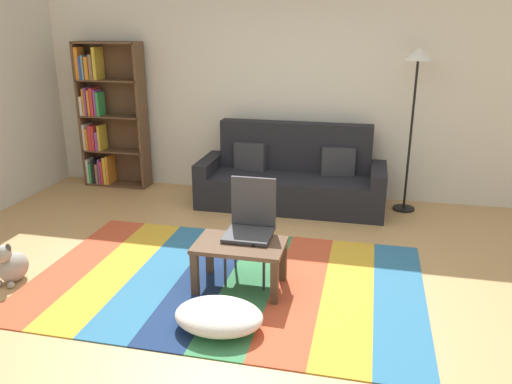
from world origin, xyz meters
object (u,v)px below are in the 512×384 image
Objects in this scene: standing_lamp at (416,76)px; dog at (11,265)px; bookshelf at (106,118)px; couch at (292,179)px; coffee_table at (240,251)px; folding_chair at (251,220)px; pouf at (219,316)px; tv_remote at (253,242)px.

dog is at bearing -142.52° from standing_lamp.
bookshelf is 2.95m from dog.
couch is at bearing -6.21° from bookshelf.
standing_lamp is at bearing 57.59° from coffee_table.
bookshelf is at bearing -169.86° from folding_chair.
tv_remote is (0.11, 0.67, 0.32)m from pouf.
couch is at bearing 139.44° from folding_chair.
dog is 2.65× the size of tv_remote.
bookshelf is at bearing 117.01° from tv_remote.
standing_lamp is at bearing 39.20° from tv_remote.
couch is 5.69× the size of dog.
dog is at bearing -129.66° from couch.
standing_lamp is at bearing 5.62° from couch.
coffee_table is 0.69m from pouf.
standing_lamp is (1.47, 2.96, 1.49)m from pouf.
standing_lamp reaches higher than pouf.
standing_lamp is (1.47, 2.31, 1.26)m from coffee_table.
standing_lamp reaches higher than folding_chair.
dog is 0.44× the size of folding_chair.
folding_chair reaches higher than coffee_table.
couch reaches higher than tv_remote.
coffee_table is 0.39× the size of standing_lamp.
coffee_table is at bearing -92.56° from couch.
couch is 2.18m from coffee_table.
tv_remote is at bearing -21.08° from folding_chair.
tv_remote reaches higher than dog.
pouf is 2.02m from dog.
folding_chair is (2.03, 0.58, 0.37)m from dog.
bookshelf is 1.01× the size of standing_lamp.
bookshelf is (-2.62, 0.28, 0.60)m from couch.
tv_remote is 0.17× the size of folding_chair.
bookshelf is 12.94× the size of tv_remote.
folding_chair is at bearing -40.96° from bookshelf.
pouf is at bearing -89.73° from coffee_table.
coffee_table is at bearing -44.35° from bookshelf.
couch is 2.70m from bookshelf.
standing_lamp reaches higher than tv_remote.
pouf is 4.46× the size of tv_remote.
coffee_table is at bearing -122.41° from standing_lamp.
bookshelf is at bearing 135.65° from coffee_table.
couch is 1.95m from folding_chair.
bookshelf is at bearing 129.04° from pouf.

